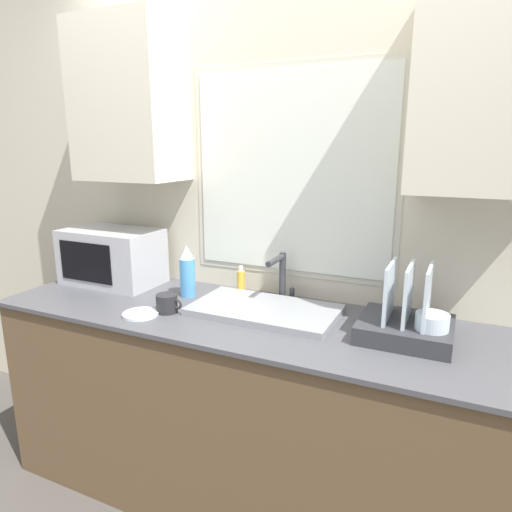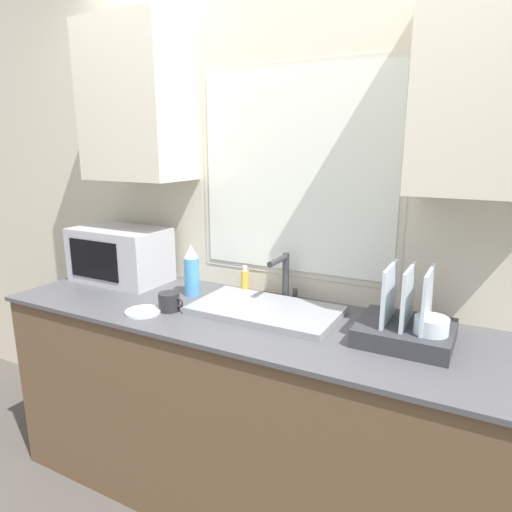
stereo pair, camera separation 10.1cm
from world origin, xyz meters
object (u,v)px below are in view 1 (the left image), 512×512
at_px(spray_bottle, 187,272).
at_px(soap_bottle, 241,282).
at_px(dish_rack, 408,323).
at_px(microwave, 112,256).
at_px(mug_near_sink, 167,303).
at_px(faucet, 281,273).

bearing_deg(spray_bottle, soap_bottle, 31.57).
height_order(dish_rack, soap_bottle, dish_rack).
relative_size(dish_rack, soap_bottle, 2.42).
height_order(microwave, dish_rack, same).
height_order(spray_bottle, soap_bottle, spray_bottle).
bearing_deg(mug_near_sink, dish_rack, 8.70).
bearing_deg(mug_near_sink, spray_bottle, 100.21).
xyz_separation_m(faucet, mug_near_sink, (-0.40, -0.35, -0.10)).
distance_m(faucet, spray_bottle, 0.46).
relative_size(faucet, spray_bottle, 0.90).
xyz_separation_m(faucet, microwave, (-0.93, -0.11, 0.01)).
height_order(microwave, spray_bottle, microwave).
xyz_separation_m(soap_bottle, mug_near_sink, (-0.18, -0.37, -0.02)).
bearing_deg(microwave, faucet, 6.50).
bearing_deg(soap_bottle, dish_rack, -14.50).
relative_size(microwave, soap_bottle, 3.57).
distance_m(faucet, mug_near_sink, 0.54).
bearing_deg(faucet, mug_near_sink, -138.63).
height_order(microwave, mug_near_sink, microwave).
bearing_deg(microwave, dish_rack, -3.51).
xyz_separation_m(microwave, dish_rack, (1.53, -0.09, -0.08)).
height_order(soap_bottle, mug_near_sink, soap_bottle).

